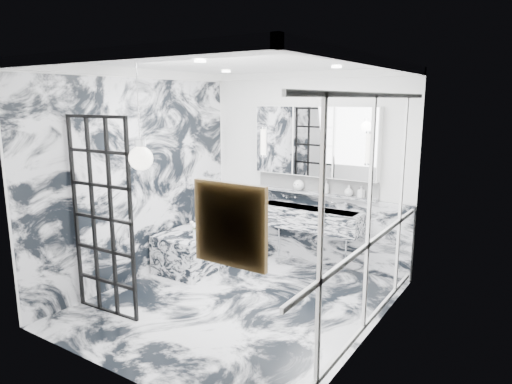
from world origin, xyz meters
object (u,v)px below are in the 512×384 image
Objects in this scene: trough_sink at (308,218)px; mirror_cabinet at (315,142)px; crittall_door at (102,218)px; bathtub at (208,244)px.

mirror_cabinet reaches higher than trough_sink.
mirror_cabinet is (1.25, 2.75, 0.70)m from crittall_door.
crittall_door is 1.40× the size of trough_sink.
mirror_cabinet is at bearing 62.67° from crittall_door.
bathtub is at bearing -153.52° from trough_sink.
trough_sink is at bearing -90.00° from mirror_cabinet.
crittall_door is at bearing -87.78° from bathtub.
trough_sink is 1.55m from bathtub.
bathtub is (-1.33, -0.66, -0.45)m from trough_sink.
crittall_door is 1.18× the size of mirror_cabinet.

